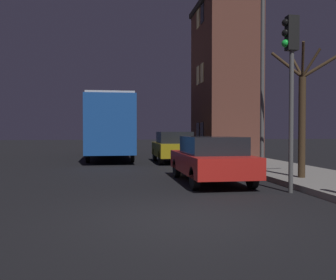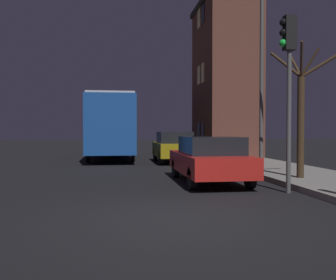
{
  "view_description": "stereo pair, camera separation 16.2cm",
  "coord_description": "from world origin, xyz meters",
  "px_view_note": "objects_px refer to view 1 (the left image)",
  "views": [
    {
      "loc": [
        -1.36,
        -6.94,
        1.66
      ],
      "look_at": [
        1.3,
        10.38,
        1.2
      ],
      "focal_mm": 40.0,
      "sensor_mm": 36.0,
      "label": 1
    },
    {
      "loc": [
        -1.2,
        -6.97,
        1.66
      ],
      "look_at": [
        1.3,
        10.38,
        1.2
      ],
      "focal_mm": 40.0,
      "sensor_mm": 36.0,
      "label": 2
    }
  ],
  "objects_px": {
    "car_mid_lane": "(174,147)",
    "bus": "(110,123)",
    "traffic_light": "(291,67)",
    "car_near_lane": "(211,158)",
    "streetlamp": "(251,32)",
    "bare_tree": "(302,112)"
  },
  "relations": [
    {
      "from": "car_mid_lane",
      "to": "bus",
      "type": "bearing_deg",
      "value": 125.73
    },
    {
      "from": "traffic_light",
      "to": "car_near_lane",
      "type": "bearing_deg",
      "value": 125.55
    },
    {
      "from": "streetlamp",
      "to": "traffic_light",
      "type": "relative_size",
      "value": 1.48
    },
    {
      "from": "streetlamp",
      "to": "bus",
      "type": "xyz_separation_m",
      "value": [
        -5.01,
        10.45,
        -3.07
      ]
    },
    {
      "from": "streetlamp",
      "to": "bare_tree",
      "type": "height_order",
      "value": "streetlamp"
    },
    {
      "from": "streetlamp",
      "to": "car_mid_lane",
      "type": "relative_size",
      "value": 1.81
    },
    {
      "from": "traffic_light",
      "to": "car_mid_lane",
      "type": "distance_m",
      "value": 10.0
    },
    {
      "from": "streetlamp",
      "to": "car_near_lane",
      "type": "bearing_deg",
      "value": -142.97
    },
    {
      "from": "traffic_light",
      "to": "car_mid_lane",
      "type": "xyz_separation_m",
      "value": [
        -1.51,
        9.57,
        -2.5
      ]
    },
    {
      "from": "bus",
      "to": "car_mid_lane",
      "type": "bearing_deg",
      "value": -54.27
    },
    {
      "from": "bare_tree",
      "to": "bus",
      "type": "relative_size",
      "value": 0.36
    },
    {
      "from": "bare_tree",
      "to": "car_mid_lane",
      "type": "bearing_deg",
      "value": 109.62
    },
    {
      "from": "traffic_light",
      "to": "car_near_lane",
      "type": "xyz_separation_m",
      "value": [
        -1.56,
        2.18,
        -2.56
      ]
    },
    {
      "from": "streetlamp",
      "to": "bare_tree",
      "type": "bearing_deg",
      "value": -61.68
    },
    {
      "from": "car_mid_lane",
      "to": "streetlamp",
      "type": "bearing_deg",
      "value": -73.28
    },
    {
      "from": "bare_tree",
      "to": "car_mid_lane",
      "type": "distance_m",
      "value": 8.43
    },
    {
      "from": "bare_tree",
      "to": "bus",
      "type": "height_order",
      "value": "bare_tree"
    },
    {
      "from": "bus",
      "to": "bare_tree",
      "type": "bearing_deg",
      "value": -63.98
    },
    {
      "from": "streetlamp",
      "to": "bare_tree",
      "type": "distance_m",
      "value": 3.61
    },
    {
      "from": "bare_tree",
      "to": "car_near_lane",
      "type": "relative_size",
      "value": 0.95
    },
    {
      "from": "car_near_lane",
      "to": "streetlamp",
      "type": "bearing_deg",
      "value": 37.03
    },
    {
      "from": "bare_tree",
      "to": "car_near_lane",
      "type": "bearing_deg",
      "value": 171.06
    }
  ]
}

